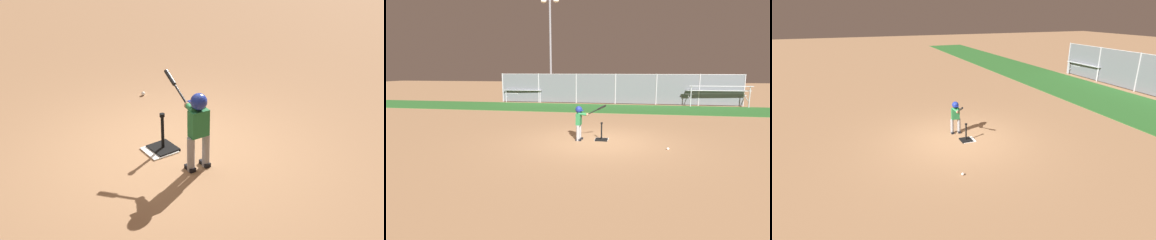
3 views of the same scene
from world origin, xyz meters
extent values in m
plane|color=#99704C|center=(0.00, 0.00, 0.00)|extent=(90.00, 90.00, 0.00)
cube|color=#286026|center=(0.00, 8.36, 0.01)|extent=(56.00, 4.03, 0.02)
cylinder|color=#9E9EA3|center=(-8.06, 10.88, 1.01)|extent=(0.08, 0.08, 2.03)
cylinder|color=#9E9EA3|center=(-5.37, 10.88, 1.01)|extent=(0.08, 0.08, 2.03)
cylinder|color=#9E9EA3|center=(-2.69, 10.88, 1.01)|extent=(0.08, 0.08, 2.03)
cube|color=white|center=(0.10, 0.27, 0.01)|extent=(0.46, 0.46, 0.02)
cube|color=black|center=(0.11, 0.21, 0.02)|extent=(0.41, 0.37, 0.04)
cylinder|color=black|center=(0.11, 0.21, 0.30)|extent=(0.05, 0.05, 0.51)
cylinder|color=black|center=(0.11, 0.21, 0.58)|extent=(0.08, 0.08, 0.05)
cylinder|color=gray|center=(-0.63, 0.23, 0.26)|extent=(0.12, 0.12, 0.52)
cube|color=black|center=(-0.61, 0.23, 0.03)|extent=(0.19, 0.11, 0.06)
cylinder|color=gray|center=(-0.65, -0.02, 0.26)|extent=(0.12, 0.12, 0.52)
cube|color=black|center=(-0.63, -0.02, 0.03)|extent=(0.19, 0.11, 0.06)
cube|color=#236B38|center=(-0.64, 0.11, 0.71)|extent=(0.17, 0.28, 0.38)
sphere|color=#936B4C|center=(-0.64, 0.11, 1.01)|extent=(0.20, 0.20, 0.20)
sphere|color=navy|center=(-0.64, 0.11, 1.02)|extent=(0.23, 0.23, 0.23)
cube|color=navy|center=(-0.55, 0.10, 0.99)|extent=(0.13, 0.18, 0.01)
cylinder|color=#236B38|center=(-0.50, 0.14, 0.88)|extent=(0.31, 0.19, 0.11)
cylinder|color=#236B38|center=(-0.50, 0.05, 0.88)|extent=(0.32, 0.14, 0.11)
sphere|color=#936B4C|center=(-0.36, 0.08, 0.86)|extent=(0.10, 0.10, 0.10)
cylinder|color=black|center=(-0.06, 0.06, 1.02)|extent=(0.60, 0.09, 0.34)
cylinder|color=black|center=(0.12, 0.04, 1.12)|extent=(0.28, 0.09, 0.19)
cylinder|color=black|center=(-0.38, 0.08, 0.86)|extent=(0.04, 0.05, 0.05)
sphere|color=white|center=(2.14, -0.68, 0.04)|extent=(0.07, 0.07, 0.07)
cube|color=#ADAFB7|center=(-6.55, 12.15, 0.29)|extent=(2.73, 0.32, 0.04)
cube|color=#ADAFB7|center=(-6.56, 12.43, 0.04)|extent=(2.73, 0.38, 0.04)
cube|color=#ADAFB7|center=(-6.52, 11.45, 0.57)|extent=(2.73, 0.32, 0.04)
cube|color=#ADAFB7|center=(-6.53, 11.73, 0.33)|extent=(2.73, 0.38, 0.04)
cube|color=#ADAFB7|center=(-6.50, 10.75, 0.86)|extent=(2.73, 0.32, 0.04)
cube|color=#ADAFB7|center=(-6.51, 11.03, 0.61)|extent=(2.73, 0.38, 0.04)
cylinder|color=#ADAFB7|center=(-5.31, 12.47, 0.15)|extent=(0.06, 0.06, 0.31)
cylinder|color=#ADAFB7|center=(-5.25, 10.79, 0.44)|extent=(0.06, 0.06, 0.88)
cylinder|color=#ADAFB7|center=(-5.28, 11.63, 0.59)|extent=(0.11, 1.69, 0.62)
cylinder|color=#ADAFB7|center=(-7.81, 12.38, 0.15)|extent=(0.06, 0.06, 0.31)
cylinder|color=#ADAFB7|center=(-7.75, 10.70, 0.44)|extent=(0.06, 0.06, 0.88)
cylinder|color=#ADAFB7|center=(-7.78, 11.54, 0.59)|extent=(0.11, 1.69, 0.62)
camera|label=1|loc=(-4.93, 3.45, 3.36)|focal=42.00mm
camera|label=2|loc=(1.01, -9.47, 2.33)|focal=28.00mm
camera|label=3|loc=(8.49, -3.08, 4.00)|focal=28.00mm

